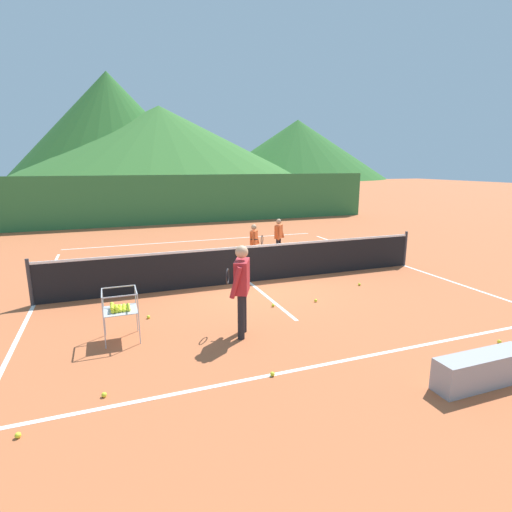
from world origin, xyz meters
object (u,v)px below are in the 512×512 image
tennis_net (249,264)px  instructor (241,282)px  ball_cart (119,308)px  tennis_ball_1 (272,374)px  student_1 (279,234)px  tennis_ball_0 (359,284)px  tennis_ball_3 (273,305)px  tennis_ball_5 (499,342)px  tennis_ball_7 (18,435)px  tennis_ball_2 (316,300)px  courtside_bench (482,370)px  tennis_ball_6 (104,395)px  tennis_ball_4 (148,317)px  student_0 (254,240)px

tennis_net → instructor: bearing=-111.8°
ball_cart → tennis_ball_1: bearing=-46.0°
instructor → student_1: 6.36m
tennis_ball_0 → tennis_ball_3: size_ratio=1.00×
tennis_ball_5 → tennis_ball_7: 7.32m
tennis_net → instructor: 3.36m
tennis_ball_2 → courtside_bench: bearing=-82.9°
tennis_ball_2 → tennis_ball_7: same height
tennis_net → tennis_ball_5: tennis_net is taller
tennis_ball_3 → tennis_ball_6: size_ratio=1.00×
instructor → tennis_ball_0: bearing=25.5°
tennis_ball_6 → courtside_bench: size_ratio=0.05×
tennis_ball_4 → tennis_ball_7: (-1.76, -3.16, 0.00)m
student_1 → courtside_bench: 8.32m
tennis_ball_5 → student_1: bearing=97.0°
tennis_net → tennis_ball_6: size_ratio=149.64×
tennis_ball_3 → tennis_ball_6: same height
tennis_ball_0 → student_0: bearing=119.1°
instructor → tennis_ball_1: instructor is taller
student_1 → tennis_ball_5: bearing=-83.0°
ball_cart → tennis_ball_2: bearing=7.3°
student_1 → ball_cart: (-5.20, -4.96, -0.18)m
tennis_ball_3 → student_0: bearing=75.7°
tennis_ball_5 → tennis_ball_6: size_ratio=1.00×
tennis_net → ball_cart: (-3.29, -2.53, 0.09)m
ball_cart → tennis_ball_3: (3.15, 0.59, -0.55)m
courtside_bench → student_1: bearing=86.3°
tennis_net → tennis_ball_6: (-3.58, -4.32, -0.47)m
tennis_net → ball_cart: 4.15m
tennis_ball_3 → tennis_ball_7: 5.24m
instructor → student_0: bearing=67.2°
ball_cart → tennis_ball_2: ball_cart is taller
tennis_ball_5 → tennis_ball_1: bearing=174.7°
instructor → student_1: instructor is taller
student_0 → tennis_ball_7: 8.54m
tennis_ball_0 → tennis_ball_6: 6.84m
student_0 → tennis_ball_0: bearing=-60.9°
instructor → courtside_bench: size_ratio=1.11×
tennis_ball_1 → tennis_ball_4: bearing=116.6°
tennis_ball_0 → tennis_ball_7: bearing=-153.2°
tennis_ball_1 → courtside_bench: courtside_bench is taller
tennis_net → tennis_ball_2: bearing=-65.9°
tennis_ball_4 → tennis_ball_5: same height
tennis_ball_6 → tennis_ball_1: bearing=-7.3°
instructor → tennis_ball_5: bearing=-25.1°
tennis_ball_0 → tennis_ball_3: bearing=-166.3°
tennis_ball_0 → tennis_ball_7: 7.89m
tennis_ball_1 → tennis_ball_7: same height
student_0 → tennis_ball_2: bearing=-88.9°
tennis_ball_0 → courtside_bench: 4.72m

